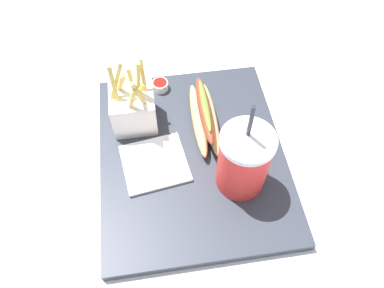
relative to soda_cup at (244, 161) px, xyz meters
name	(u,v)px	position (x,y,z in m)	size (l,w,h in m)	color
ground_plane	(192,161)	(0.07, 0.08, -0.10)	(2.40, 2.40, 0.02)	silver
food_tray	(192,155)	(0.07, 0.08, -0.08)	(0.43, 0.35, 0.02)	#2D333D
soda_cup	(244,161)	(0.00, 0.00, 0.00)	(0.09, 0.09, 0.21)	red
fries_basket	(133,108)	(0.16, 0.18, -0.02)	(0.08, 0.08, 0.16)	white
hot_dog_1	(204,116)	(0.14, 0.04, -0.04)	(0.18, 0.05, 0.07)	#DBB775
ketchup_cup_1	(160,85)	(0.25, 0.12, -0.06)	(0.03, 0.03, 0.02)	white
napkin_stack	(155,163)	(0.06, 0.15, -0.06)	(0.11, 0.12, 0.01)	white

